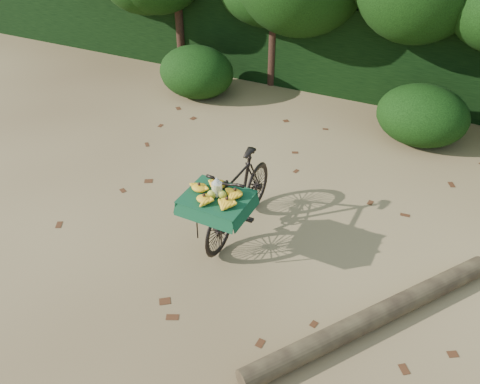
% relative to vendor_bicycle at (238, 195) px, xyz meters
% --- Properties ---
extents(ground, '(80.00, 80.00, 0.00)m').
position_rel_vendor_bicycle_xyz_m(ground, '(0.34, -0.72, -0.57)').
color(ground, tan).
rests_on(ground, ground).
extents(vendor_bicycle, '(0.82, 1.88, 1.12)m').
position_rel_vendor_bicycle_xyz_m(vendor_bicycle, '(0.00, 0.00, 0.00)').
color(vendor_bicycle, black).
rests_on(vendor_bicycle, ground).
extents(fallen_log, '(2.21, 2.91, 0.25)m').
position_rel_vendor_bicycle_xyz_m(fallen_log, '(2.11, -0.87, -0.45)').
color(fallen_log, brown).
rests_on(fallen_log, ground).
extents(hedge_backdrop, '(26.00, 1.80, 1.80)m').
position_rel_vendor_bicycle_xyz_m(hedge_backdrop, '(0.34, 5.58, 0.33)').
color(hedge_backdrop, black).
rests_on(hedge_backdrop, ground).
extents(bush_clumps, '(8.80, 1.70, 0.90)m').
position_rel_vendor_bicycle_xyz_m(bush_clumps, '(0.84, 3.58, -0.12)').
color(bush_clumps, black).
rests_on(bush_clumps, ground).
extents(leaf_litter, '(7.00, 7.30, 0.01)m').
position_rel_vendor_bicycle_xyz_m(leaf_litter, '(0.34, -0.07, -0.57)').
color(leaf_litter, '#482613').
rests_on(leaf_litter, ground).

